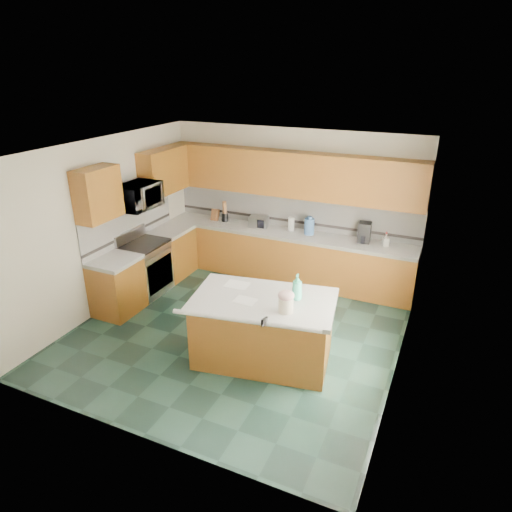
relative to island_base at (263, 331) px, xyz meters
The scene contains 52 objects.
floor 0.88m from the island_base, 143.51° to the left, with size 4.60×4.60×0.00m, color black.
ceiling 2.40m from the island_base, 143.51° to the left, with size 4.60×4.60×0.00m, color white.
wall_back 2.99m from the island_base, 102.55° to the left, with size 4.60×0.04×2.70m, color #EDE4CD.
wall_front 2.17m from the island_base, 108.35° to the right, with size 4.60×0.04×2.70m, color #EDE4CD.
wall_left 3.11m from the island_base, behind, with size 0.04×4.60×2.70m, color #EDE4CD.
wall_right 1.99m from the island_base, 15.03° to the left, with size 0.04×4.60×2.70m, color #EDE4CD.
back_base_cab 2.53m from the island_base, 104.12° to the left, with size 4.60×0.60×0.86m, color #4C2D0B.
back_countertop 2.58m from the island_base, 104.12° to the left, with size 4.60×0.64×0.06m, color white.
back_upper_cab 3.06m from the island_base, 103.41° to the left, with size 4.60×0.33×0.78m, color #4C2D0B.
back_backsplash 2.93m from the island_base, 102.69° to the left, with size 4.60×0.02×0.63m, color silver.
back_accent_band 2.87m from the island_base, 102.71° to the left, with size 4.60×0.01×0.05m, color black.
left_base_cab_rear 3.15m from the island_base, 146.28° to the left, with size 0.60×0.82×0.86m, color #4C2D0B.
left_counter_rear 3.18m from the island_base, 146.28° to the left, with size 0.64×0.82×0.06m, color white.
left_base_cab_front 2.63m from the island_base, behind, with size 0.60×0.72×0.86m, color #4C2D0B.
left_counter_front 2.67m from the island_base, behind, with size 0.64×0.72×0.06m, color white.
left_backsplash 3.18m from the island_base, 160.88° to the left, with size 0.02×2.30×0.63m, color silver.
left_accent_band 3.13m from the island_base, 160.85° to the left, with size 0.01×2.30×0.05m, color black.
left_upper_cab_rear 3.66m from the island_base, 145.64° to the left, with size 0.33×1.09×0.78m, color #4C2D0B.
left_upper_cab_front 3.15m from the island_base, behind, with size 0.33×0.72×0.78m, color #4C2D0B.
range_body 2.79m from the island_base, 159.92° to the left, with size 0.60×0.76×0.88m, color #B7B7BC.
range_oven_door 2.52m from the island_base, 157.65° to the left, with size 0.02×0.68×0.55m, color black.
range_cooktop 2.83m from the island_base, 159.92° to the left, with size 0.62×0.78×0.04m, color black.
range_handle 2.51m from the island_base, 157.39° to the left, with size 0.02×0.02×0.66m, color #B7B7BC.
range_backguard 3.09m from the island_base, 161.60° to the left, with size 0.06×0.76×0.18m, color #B7B7BC.
microwave 3.08m from the island_base, 159.92° to the left, with size 0.73×0.50×0.41m, color #B7B7BC.
island_base is the anchor object (origin of this frame).
island_top 0.46m from the island_base, ahead, with size 1.84×1.09×0.06m, color white.
island_bullnose 0.71m from the island_base, 90.00° to the right, with size 0.06×0.06×1.84m, color white.
treat_jar 0.72m from the island_base, 26.71° to the right, with size 0.18×0.18×0.19m, color #F9EBCD.
treat_jar_lid 0.83m from the island_base, 26.71° to the right, with size 0.20×0.20×0.13m, color beige.
treat_jar_knob 0.87m from the island_base, 26.71° to the right, with size 0.02×0.02×0.07m, color tan.
treat_jar_knob_end_l 0.85m from the island_base, 28.86° to the right, with size 0.03×0.03×0.03m, color tan.
treat_jar_knob_end_r 0.88m from the island_base, 24.84° to the right, with size 0.03×0.03×0.03m, color tan.
soap_bottle_island 0.79m from the island_base, 22.45° to the left, with size 0.13×0.14×0.35m, color #3EBD9A.
paper_sheet_a 0.55m from the island_base, 142.83° to the right, with size 0.28×0.21×0.00m, color white.
paper_sheet_b 0.72m from the island_base, 155.77° to the left, with size 0.32×0.24×0.00m, color white.
clamp_body 0.77m from the island_base, 65.20° to the right, with size 0.03×0.10×0.09m, color black.
clamp_handle 0.80m from the island_base, 67.43° to the right, with size 0.02×0.02×0.07m, color black.
knife_block 3.32m from the island_base, 129.85° to the left, with size 0.12×0.10×0.22m, color #472814.
utensil_crock 3.22m from the island_base, 126.84° to the left, with size 0.13×0.13×0.16m, color black.
utensil_bundle 3.26m from the island_base, 126.84° to the left, with size 0.07×0.07×0.23m, color #472814.
toaster_oven 2.83m from the island_base, 115.15° to the left, with size 0.34×0.23×0.20m, color #B7B7BC.
toaster_oven_door 2.74m from the island_base, 116.13° to the left, with size 0.30×0.01×0.16m, color black.
paper_towel 2.69m from the island_base, 102.40° to the left, with size 0.11×0.11×0.25m, color white.
paper_towel_base 2.67m from the island_base, 102.40° to the left, with size 0.16×0.16×0.01m, color #B7B7BC.
water_jug 2.60m from the island_base, 94.78° to the left, with size 0.17×0.17×0.29m, color #4571B2.
water_jug_neck 2.65m from the island_base, 94.78° to the left, with size 0.08×0.08×0.04m, color #4571B2.
coffee_maker 2.73m from the island_base, 73.49° to the left, with size 0.20×0.22×0.34m, color black.
coffee_carafe 2.66m from the island_base, 73.17° to the left, with size 0.14×0.14×0.14m, color black.
soap_bottle_back 2.81m from the island_base, 66.03° to the left, with size 0.09×0.10×0.21m, color white.
soap_back_cap 2.84m from the island_base, 66.03° to the left, with size 0.02×0.02×0.03m, color red.
window_light_proxy 2.00m from the island_base, ahead, with size 0.02×1.40×1.10m, color white.
Camera 1 is at (2.66, -5.22, 3.73)m, focal length 32.00 mm.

